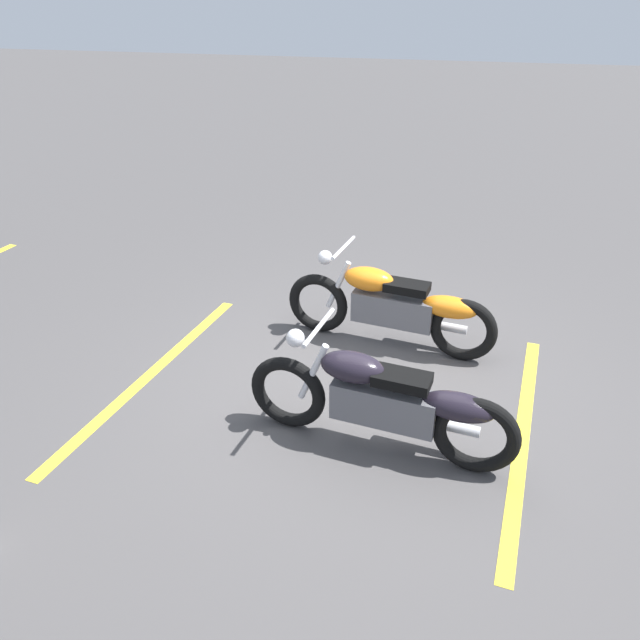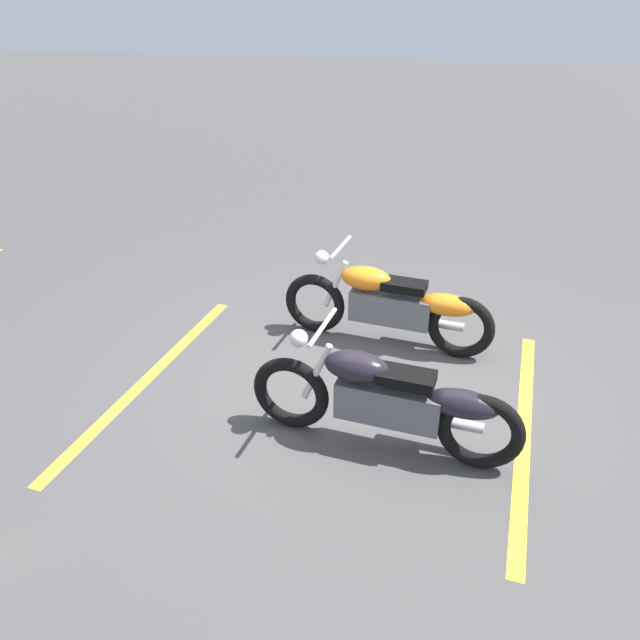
% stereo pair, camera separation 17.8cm
% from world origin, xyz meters
% --- Properties ---
extents(ground_plane, '(60.00, 60.00, 0.00)m').
position_xyz_m(ground_plane, '(0.00, 0.00, 0.00)').
color(ground_plane, '#474444').
extents(motorcycle_bright_foreground, '(2.23, 0.62, 1.04)m').
position_xyz_m(motorcycle_bright_foreground, '(-0.19, -0.82, 0.46)').
color(motorcycle_bright_foreground, black).
rests_on(motorcycle_bright_foreground, ground).
extents(motorcycle_dark_foreground, '(2.23, 0.62, 1.04)m').
position_xyz_m(motorcycle_dark_foreground, '(-0.38, 0.82, 0.46)').
color(motorcycle_dark_foreground, black).
rests_on(motorcycle_dark_foreground, ground).
extents(parking_stripe_near, '(0.41, 3.20, 0.01)m').
position_xyz_m(parking_stripe_near, '(-1.50, 0.36, 0.00)').
color(parking_stripe_near, yellow).
rests_on(parking_stripe_near, ground).
extents(parking_stripe_mid, '(0.41, 3.20, 0.01)m').
position_xyz_m(parking_stripe_mid, '(2.00, 0.33, 0.00)').
color(parking_stripe_mid, yellow).
rests_on(parking_stripe_mid, ground).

